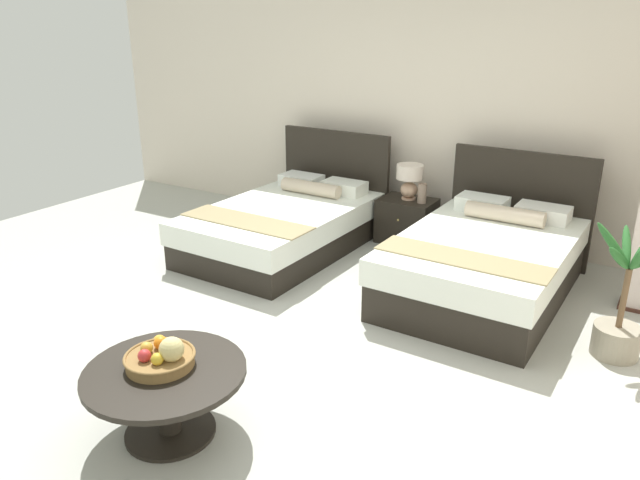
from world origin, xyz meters
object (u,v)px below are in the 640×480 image
(vase, at_px, (422,193))
(fruit_bowl, at_px, (162,357))
(bed_near_window, at_px, (287,223))
(coffee_table, at_px, (166,387))
(table_lamp, at_px, (410,178))
(potted_palm, at_px, (619,321))
(bed_near_corner, at_px, (486,261))
(nightstand, at_px, (407,221))
(loose_apple, at_px, (159,341))

(vase, relative_size, fruit_bowl, 0.51)
(bed_near_window, height_order, fruit_bowl, bed_near_window)
(fruit_bowl, bearing_deg, coffee_table, -30.59)
(bed_near_window, height_order, vase, bed_near_window)
(table_lamp, height_order, potted_palm, potted_palm)
(bed_near_corner, bearing_deg, table_lamp, 142.35)
(vase, distance_m, coffee_table, 3.78)
(nightstand, distance_m, potted_palm, 2.71)
(coffee_table, bearing_deg, bed_near_window, 111.71)
(table_lamp, xyz_separation_m, fruit_bowl, (0.11, -3.81, -0.22))
(bed_near_corner, xyz_separation_m, potted_palm, (1.16, -0.56, -0.04))
(nightstand, bearing_deg, bed_near_corner, -37.02)
(coffee_table, bearing_deg, table_lamp, 92.28)
(bed_near_window, height_order, nightstand, bed_near_window)
(nightstand, height_order, fruit_bowl, fruit_bowl)
(bed_near_corner, height_order, table_lamp, bed_near_corner)
(bed_near_corner, distance_m, vase, 1.31)
(coffee_table, height_order, fruit_bowl, fruit_bowl)
(vase, height_order, coffee_table, vase)
(potted_palm, bearing_deg, loose_apple, -136.96)
(bed_near_corner, height_order, loose_apple, bed_near_corner)
(bed_near_window, distance_m, bed_near_corner, 2.17)
(potted_palm, bearing_deg, bed_near_window, 170.29)
(nightstand, distance_m, table_lamp, 0.48)
(bed_near_corner, bearing_deg, nightstand, 142.98)
(nightstand, relative_size, fruit_bowl, 1.43)
(bed_near_corner, distance_m, coffee_table, 3.11)
(bed_near_window, distance_m, coffee_table, 3.18)
(potted_palm, bearing_deg, bed_near_corner, 154.17)
(vase, xyz_separation_m, coffee_table, (-0.02, -3.77, -0.27))
(bed_near_corner, xyz_separation_m, nightstand, (-1.15, 0.87, -0.07))
(vase, distance_m, potted_palm, 2.56)
(loose_apple, bearing_deg, table_lamp, 89.09)
(bed_near_corner, relative_size, coffee_table, 2.26)
(bed_near_window, distance_m, table_lamp, 1.42)
(table_lamp, bearing_deg, bed_near_window, -139.31)
(bed_near_window, height_order, loose_apple, bed_near_window)
(nightstand, bearing_deg, coffee_table, -87.71)
(bed_near_window, relative_size, fruit_bowl, 5.37)
(table_lamp, height_order, coffee_table, table_lamp)
(bed_near_window, relative_size, nightstand, 3.77)
(bed_near_window, xyz_separation_m, vase, (1.20, 0.82, 0.32))
(bed_near_corner, height_order, potted_palm, bed_near_corner)
(vase, relative_size, loose_apple, 2.63)
(coffee_table, distance_m, loose_apple, 0.31)
(vase, bearing_deg, table_lamp, 161.32)
(loose_apple, bearing_deg, nightstand, 89.09)
(potted_palm, bearing_deg, fruit_bowl, -132.95)
(coffee_table, relative_size, fruit_bowl, 2.28)
(coffee_table, xyz_separation_m, fruit_bowl, (-0.04, 0.02, 0.18))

